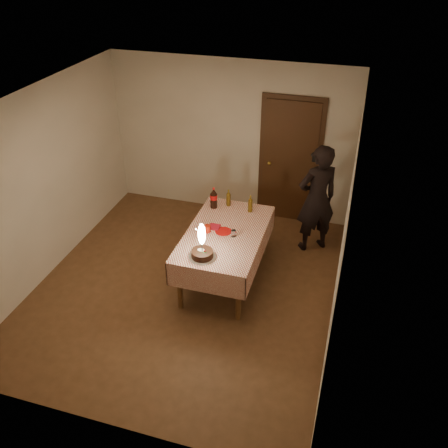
# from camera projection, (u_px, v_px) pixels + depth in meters

# --- Properties ---
(ground) EXTENTS (4.00, 4.50, 0.01)m
(ground) POSITION_uv_depth(u_px,v_px,m) (186.00, 286.00, 6.62)
(ground) COLOR brown
(ground) RESTS_ON ground
(room_shell) EXTENTS (4.04, 4.54, 2.62)m
(room_shell) POSITION_uv_depth(u_px,v_px,m) (185.00, 178.00, 5.78)
(room_shell) COLOR beige
(room_shell) RESTS_ON ground
(dining_table) EXTENTS (1.02, 1.72, 0.79)m
(dining_table) POSITION_uv_depth(u_px,v_px,m) (225.00, 239.00, 6.40)
(dining_table) COLOR brown
(dining_table) RESTS_ON ground
(birthday_cake) EXTENTS (0.34, 0.34, 0.48)m
(birthday_cake) POSITION_uv_depth(u_px,v_px,m) (202.00, 249.00, 5.82)
(birthday_cake) COLOR white
(birthday_cake) RESTS_ON dining_table
(red_plate) EXTENTS (0.22, 0.22, 0.01)m
(red_plate) POSITION_uv_depth(u_px,v_px,m) (223.00, 231.00, 6.36)
(red_plate) COLOR #AE0D0C
(red_plate) RESTS_ON dining_table
(red_cup) EXTENTS (0.08, 0.08, 0.10)m
(red_cup) POSITION_uv_depth(u_px,v_px,m) (208.00, 229.00, 6.33)
(red_cup) COLOR #AD1B0C
(red_cup) RESTS_ON dining_table
(clear_cup) EXTENTS (0.07, 0.07, 0.09)m
(clear_cup) POSITION_uv_depth(u_px,v_px,m) (234.00, 233.00, 6.24)
(clear_cup) COLOR silver
(clear_cup) RESTS_ON dining_table
(napkin_stack) EXTENTS (0.15, 0.15, 0.02)m
(napkin_stack) POSITION_uv_depth(u_px,v_px,m) (214.00, 227.00, 6.44)
(napkin_stack) COLOR #A31224
(napkin_stack) RESTS_ON dining_table
(cola_bottle) EXTENTS (0.10, 0.10, 0.32)m
(cola_bottle) POSITION_uv_depth(u_px,v_px,m) (214.00, 198.00, 6.82)
(cola_bottle) COLOR black
(cola_bottle) RESTS_ON dining_table
(amber_bottle_left) EXTENTS (0.06, 0.06, 0.25)m
(amber_bottle_left) POSITION_uv_depth(u_px,v_px,m) (228.00, 198.00, 6.89)
(amber_bottle_left) COLOR #533B0E
(amber_bottle_left) RESTS_ON dining_table
(amber_bottle_right) EXTENTS (0.06, 0.06, 0.25)m
(amber_bottle_right) POSITION_uv_depth(u_px,v_px,m) (250.00, 204.00, 6.74)
(amber_bottle_right) COLOR #533B0E
(amber_bottle_right) RESTS_ON dining_table
(photographer) EXTENTS (0.74, 0.68, 1.71)m
(photographer) POSITION_uv_depth(u_px,v_px,m) (317.00, 199.00, 6.97)
(photographer) COLOR black
(photographer) RESTS_ON ground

